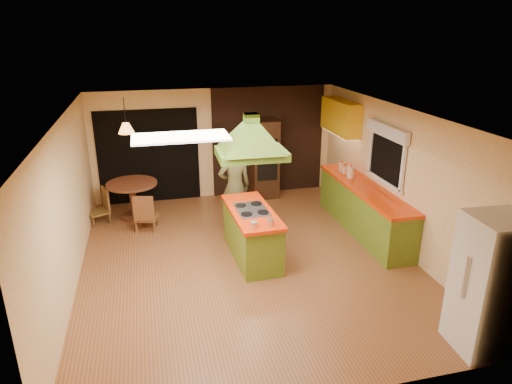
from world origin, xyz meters
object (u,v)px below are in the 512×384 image
object	(u,v)px
refrigerator	(491,285)
dining_table	(133,193)
canister_large	(351,172)
man	(235,187)
wall_oven	(264,159)
kitchen_island	(252,233)

from	to	relation	value
refrigerator	dining_table	distance (m)	6.75
canister_large	man	bearing A→B (deg)	176.81
wall_oven	kitchen_island	bearing A→B (deg)	-109.91
dining_table	wall_oven	bearing A→B (deg)	11.56
man	wall_oven	xyz separation A→B (m)	(1.02, 1.65, 0.03)
canister_large	wall_oven	bearing A→B (deg)	126.78
kitchen_island	refrigerator	size ratio (longest dim) A/B	1.00
kitchen_island	dining_table	bearing A→B (deg)	129.43
kitchen_island	canister_large	bearing A→B (deg)	23.28
refrigerator	wall_oven	xyz separation A→B (m)	(-1.28, 5.84, 0.02)
man	canister_large	size ratio (longest dim) A/B	7.64
kitchen_island	canister_large	xyz separation A→B (m)	(2.29, 1.09, 0.59)
canister_large	refrigerator	bearing A→B (deg)	-90.64
man	refrigerator	size ratio (longest dim) A/B	1.00
canister_large	dining_table	bearing A→B (deg)	164.71
kitchen_island	dining_table	size ratio (longest dim) A/B	1.70
wall_oven	canister_large	world-z (taller)	wall_oven
man	wall_oven	distance (m)	1.94
man	refrigerator	distance (m)	4.78
refrigerator	kitchen_island	bearing A→B (deg)	130.38
kitchen_island	wall_oven	distance (m)	3.06
refrigerator	canister_large	xyz separation A→B (m)	(0.05, 4.07, 0.16)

